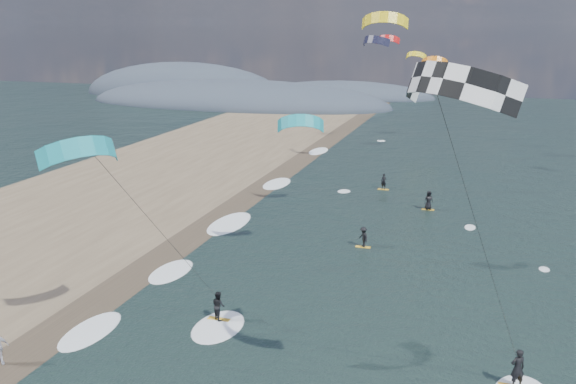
% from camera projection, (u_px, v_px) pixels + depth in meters
% --- Properties ---
extents(wet_sand_strip, '(3.00, 240.00, 0.00)m').
position_uv_depth(wet_sand_strip, '(105.00, 298.00, 38.78)').
color(wet_sand_strip, '#382D23').
rests_on(wet_sand_strip, ground).
extents(coastal_hills, '(80.00, 41.00, 15.00)m').
position_uv_depth(coastal_hills, '(229.00, 99.00, 138.54)').
color(coastal_hills, '#3D4756').
rests_on(coastal_hills, ground).
extents(kitesurfer_near_a, '(8.00, 9.60, 15.36)m').
position_uv_depth(kitesurfer_near_a, '(452.00, 148.00, 22.46)').
color(kitesurfer_near_a, gold).
rests_on(kitesurfer_near_a, ground).
extents(kitesurfer_near_b, '(6.80, 9.25, 11.97)m').
position_uv_depth(kitesurfer_near_b, '(134.00, 209.00, 30.74)').
color(kitesurfer_near_b, gold).
rests_on(kitesurfer_near_b, ground).
extents(far_kitesurfers, '(6.07, 18.15, 1.73)m').
position_uv_depth(far_kitesurfers, '(394.00, 211.00, 53.83)').
color(far_kitesurfers, gold).
rests_on(far_kitesurfers, ground).
extents(bg_kite_field, '(9.53, 73.11, 9.02)m').
position_uv_depth(bg_kite_field, '(403.00, 57.00, 75.50)').
color(bg_kite_field, red).
rests_on(bg_kite_field, ground).
extents(shoreline_surf, '(2.40, 79.40, 0.11)m').
position_uv_depth(shoreline_surf, '(161.00, 272.00, 42.81)').
color(shoreline_surf, white).
rests_on(shoreline_surf, ground).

